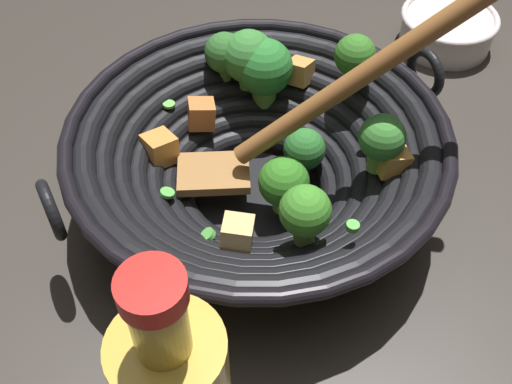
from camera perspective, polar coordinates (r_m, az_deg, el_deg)
The scene contains 3 objects.
ground_plane at distance 0.64m, azimuth 0.12°, elevation -0.93°, with size 4.00×4.00×0.00m, color #332D28.
wok at distance 0.60m, azimuth 0.33°, elevation 3.56°, with size 0.36×0.39×0.26m.
prep_bowl at distance 0.87m, azimuth 17.10°, elevation 14.14°, with size 0.12×0.12×0.05m.
Camera 1 is at (0.37, -0.20, 0.49)m, focal length 43.70 mm.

